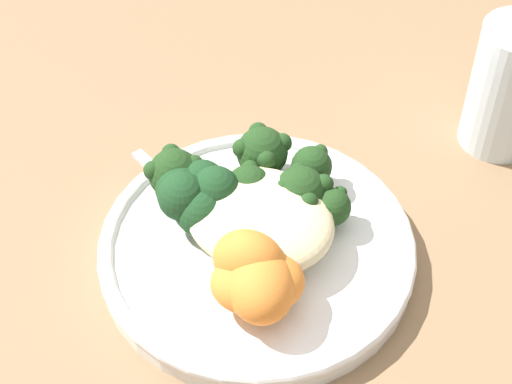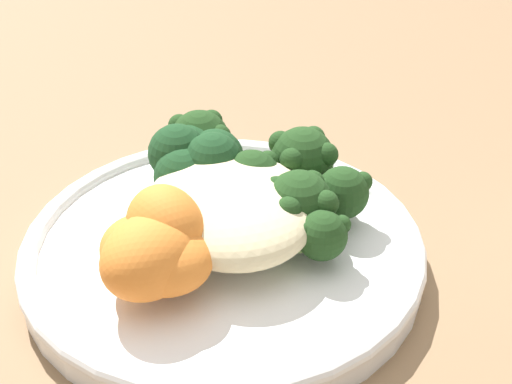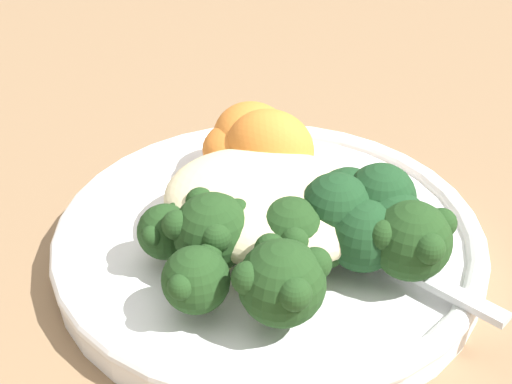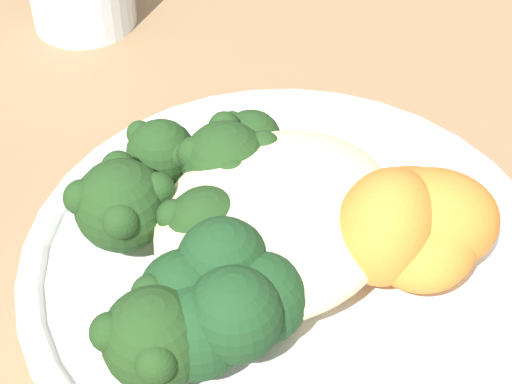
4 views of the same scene
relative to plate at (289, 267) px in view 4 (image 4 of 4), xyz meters
name	(u,v)px [view 4 (image 4 of 4)]	position (x,y,z in m)	size (l,w,h in m)	color
ground_plane	(326,284)	(-0.01, 0.01, -0.01)	(4.00, 4.00, 0.00)	#846647
plate	(289,267)	(0.00, 0.00, 0.00)	(0.24, 0.24, 0.02)	white
quinoa_mound	(278,219)	(0.00, -0.01, 0.03)	(0.11, 0.10, 0.04)	beige
broccoli_stalk_0	(262,157)	(-0.03, -0.04, 0.02)	(0.05, 0.08, 0.03)	#8EB25B
broccoli_stalk_1	(239,170)	(-0.01, -0.04, 0.03)	(0.04, 0.08, 0.04)	#8EB25B
broccoli_stalk_2	(185,168)	(0.00, -0.06, 0.02)	(0.03, 0.11, 0.03)	#8EB25B
broccoli_stalk_3	(150,211)	(0.03, -0.05, 0.03)	(0.08, 0.11, 0.04)	#8EB25B
broccoli_stalk_4	(233,231)	(0.02, -0.02, 0.03)	(0.07, 0.08, 0.04)	#8EB25B
broccoli_stalk_5	(220,264)	(0.03, -0.01, 0.02)	(0.07, 0.05, 0.03)	#8EB25B
broccoli_stalk_6	(185,321)	(0.06, 0.00, 0.03)	(0.11, 0.05, 0.04)	#8EB25B
sweet_potato_chunk_0	(428,220)	(-0.03, 0.05, 0.03)	(0.06, 0.05, 0.04)	orange
sweet_potato_chunk_1	(416,227)	(-0.03, 0.04, 0.03)	(0.06, 0.05, 0.04)	orange
sweet_potato_chunk_2	(387,226)	(-0.02, 0.04, 0.03)	(0.05, 0.04, 0.05)	orange
kale_tuft	(221,301)	(0.05, 0.00, 0.03)	(0.06, 0.07, 0.04)	#193D1E
spoon	(197,339)	(0.06, 0.00, 0.01)	(0.10, 0.04, 0.01)	silver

